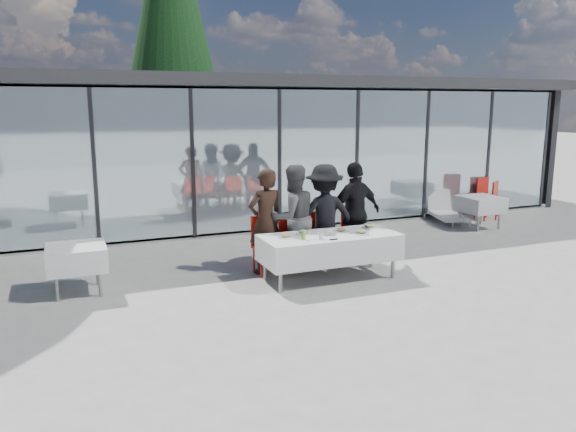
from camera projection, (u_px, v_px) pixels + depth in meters
The scene contains 26 objects.
ground at pixel (312, 291), 8.69m from camera, with size 90.00×90.00×0.00m, color #9E9C96.
pavilion at pixel (259, 128), 16.42m from camera, with size 14.80×8.80×3.44m.
treeline at pixel (83, 115), 32.93m from camera, with size 62.50×2.00×4.40m.
dining_table at pixel (330, 247), 9.17m from camera, with size 2.26×0.96×0.75m.
diner_a at pixel (265, 221), 9.46m from camera, with size 0.65×0.65×1.79m, color black.
diner_chair_a at pixel (266, 242), 9.53m from camera, with size 0.44×0.44×0.97m.
diner_b at pixel (293, 218), 9.64m from camera, with size 0.89×0.89×1.83m, color #505050.
diner_chair_b at pixel (293, 239), 9.72m from camera, with size 0.44×0.44×0.97m.
diner_c at pixel (324, 216), 9.86m from camera, with size 1.17×1.17×1.82m, color black.
diner_chair_c at pixel (324, 236), 9.94m from camera, with size 0.44×0.44×0.97m.
diner_d at pixel (355, 213), 10.09m from camera, with size 1.07×1.07×1.83m, color black.
diner_chair_d at pixel (355, 233), 10.17m from camera, with size 0.44×0.44×0.97m.
plate_a at pixel (286, 236), 8.91m from camera, with size 0.24×0.24×0.07m.
plate_b at pixel (303, 233), 9.15m from camera, with size 0.24×0.24×0.07m.
plate_c at pixel (342, 230), 9.33m from camera, with size 0.24×0.24×0.07m.
plate_d at pixel (369, 226), 9.64m from camera, with size 0.24×0.24×0.07m.
plate_extra at pixel (362, 232), 9.16m from camera, with size 0.24×0.24×0.07m.
juice_bottle at pixel (303, 235), 8.76m from camera, with size 0.06×0.06×0.16m, color #82AF49.
drinking_glasses at pixel (321, 236), 8.79m from camera, with size 0.07×0.07×0.10m.
folded_eyeglasses at pixel (334, 239), 8.78m from camera, with size 0.14×0.03×0.01m, color black.
spare_table_left at pixel (76, 258), 8.47m from camera, with size 0.86×0.86×0.74m.
spare_table_right at pixel (481, 204), 13.00m from camera, with size 0.86×0.86×0.74m.
spare_chair_a at pixel (485, 195), 14.51m from camera, with size 0.51×0.51×0.97m.
spare_chair_b at pixel (490, 199), 13.90m from camera, with size 0.61×0.61×0.97m.
lounger at pixel (444, 211), 13.80m from camera, with size 0.93×1.44×0.72m.
conifer_tree at pixel (171, 12), 19.50m from camera, with size 4.00×4.00×10.50m.
Camera 1 is at (-3.49, -7.53, 2.83)m, focal length 35.00 mm.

